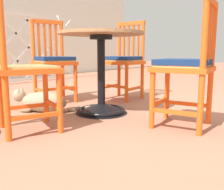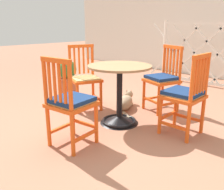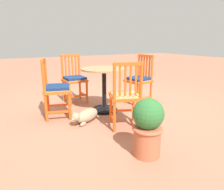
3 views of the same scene
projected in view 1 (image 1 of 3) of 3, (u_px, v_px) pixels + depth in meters
ground_plane at (123, 115)px, 2.30m from camera, size 24.00×24.00×0.00m
cafe_table at (101, 82)px, 2.34m from camera, size 0.76×0.76×0.73m
orange_chair_near_fence at (124, 61)px, 3.03m from camera, size 0.41×0.41×0.91m
orange_chair_tucked_in at (54, 62)px, 2.86m from camera, size 0.50×0.50×0.91m
orange_chair_by_planter at (23, 70)px, 1.77m from camera, size 0.52×0.52×0.91m
orange_chair_facing_out at (186, 67)px, 1.88m from camera, size 0.46×0.46×0.91m
tabby_cat at (40, 102)px, 2.41m from camera, size 0.53×0.58×0.23m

